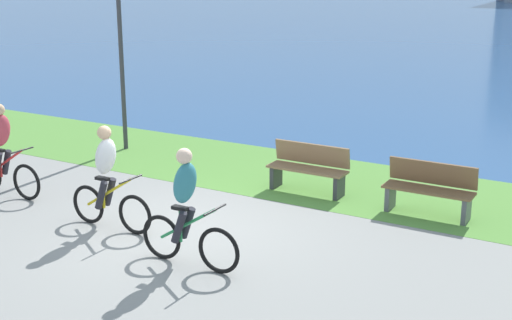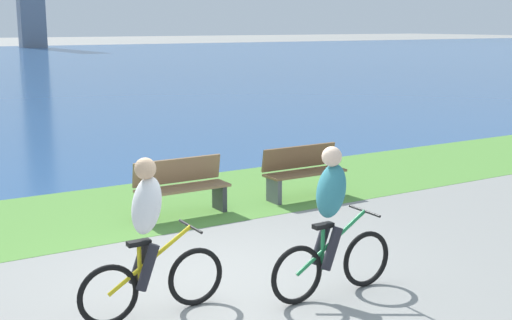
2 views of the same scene
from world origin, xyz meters
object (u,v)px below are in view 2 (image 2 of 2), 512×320
at_px(bench_near_path, 303,172).
at_px(cyclist_trailing, 149,239).
at_px(cyclist_lead, 331,223).
at_px(bench_far_along_path, 181,187).

bearing_deg(bench_near_path, cyclist_trailing, -142.85).
bearing_deg(bench_near_path, cyclist_lead, -121.53).
xyz_separation_m(cyclist_lead, bench_far_along_path, (-0.00, 3.83, -0.39)).
relative_size(cyclist_lead, bench_near_path, 1.13).
distance_m(cyclist_lead, cyclist_trailing, 2.00).
xyz_separation_m(cyclist_trailing, bench_far_along_path, (1.92, 3.29, -0.39)).
height_order(cyclist_lead, bench_far_along_path, cyclist_lead).
bearing_deg(cyclist_trailing, cyclist_lead, -15.88).
height_order(cyclist_lead, bench_near_path, cyclist_lead).
bearing_deg(bench_near_path, bench_far_along_path, 177.70).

